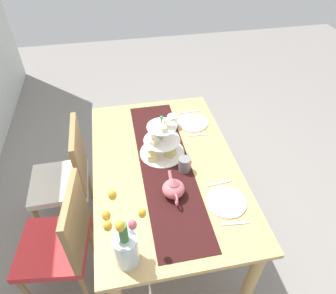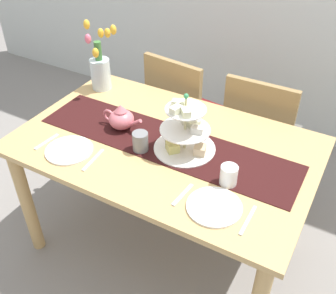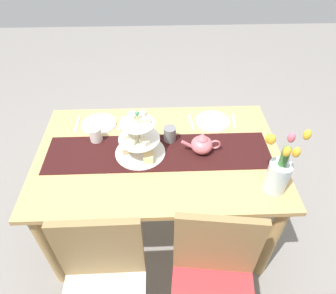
{
  "view_description": "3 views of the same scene",
  "coord_description": "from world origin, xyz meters",
  "px_view_note": "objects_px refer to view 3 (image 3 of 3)",
  "views": [
    {
      "loc": [
        -1.37,
        0.25,
        2.16
      ],
      "look_at": [
        0.08,
        -0.03,
        0.84
      ],
      "focal_mm": 32.49,
      "sensor_mm": 36.0,
      "label": 1
    },
    {
      "loc": [
        0.79,
        -1.37,
        1.95
      ],
      "look_at": [
        0.05,
        -0.06,
        0.8
      ],
      "focal_mm": 42.37,
      "sensor_mm": 36.0,
      "label": 2
    },
    {
      "loc": [
        -0.01,
        1.31,
        2.03
      ],
      "look_at": [
        -0.06,
        0.01,
        0.83
      ],
      "focal_mm": 32.32,
      "sensor_mm": 36.0,
      "label": 3
    }
  ],
  "objects_px": {
    "dining_table": "(159,166)",
    "mug_white_text": "(96,135)",
    "fork_right": "(121,124)",
    "knife_right": "(77,125)",
    "fork_left": "(234,121)",
    "dinner_plate_right": "(99,124)",
    "knife_left": "(191,122)",
    "dinner_plate_left": "(213,121)",
    "tiered_cake_stand": "(140,141)",
    "tulip_vase": "(279,171)",
    "chair_left": "(214,285)",
    "teapot": "(202,144)",
    "chair_right": "(103,289)",
    "mug_grey": "(170,134)"
  },
  "relations": [
    {
      "from": "fork_left",
      "to": "fork_right",
      "type": "relative_size",
      "value": 1.0
    },
    {
      "from": "chair_right",
      "to": "fork_right",
      "type": "distance_m",
      "value": 1.01
    },
    {
      "from": "knife_left",
      "to": "mug_grey",
      "type": "distance_m",
      "value": 0.24
    },
    {
      "from": "dining_table",
      "to": "dinner_plate_left",
      "type": "distance_m",
      "value": 0.48
    },
    {
      "from": "mug_white_text",
      "to": "dining_table",
      "type": "bearing_deg",
      "value": 161.93
    },
    {
      "from": "teapot",
      "to": "dinner_plate_left",
      "type": "xyz_separation_m",
      "value": [
        -0.11,
        -0.29,
        -0.05
      ]
    },
    {
      "from": "knife_left",
      "to": "knife_right",
      "type": "relative_size",
      "value": 1.0
    },
    {
      "from": "chair_left",
      "to": "dining_table",
      "type": "bearing_deg",
      "value": -69.27
    },
    {
      "from": "fork_left",
      "to": "dinner_plate_right",
      "type": "distance_m",
      "value": 0.91
    },
    {
      "from": "dinner_plate_left",
      "to": "mug_white_text",
      "type": "relative_size",
      "value": 2.42
    },
    {
      "from": "chair_right",
      "to": "teapot",
      "type": "xyz_separation_m",
      "value": [
        -0.55,
        -0.69,
        0.33
      ]
    },
    {
      "from": "chair_left",
      "to": "fork_left",
      "type": "bearing_deg",
      "value": -104.6
    },
    {
      "from": "tulip_vase",
      "to": "teapot",
      "type": "bearing_deg",
      "value": -40.47
    },
    {
      "from": "knife_left",
      "to": "mug_white_text",
      "type": "height_order",
      "value": "mug_white_text"
    },
    {
      "from": "knife_right",
      "to": "dining_table",
      "type": "bearing_deg",
      "value": 152.02
    },
    {
      "from": "chair_right",
      "to": "fork_left",
      "type": "xyz_separation_m",
      "value": [
        -0.81,
        -0.97,
        0.27
      ]
    },
    {
      "from": "tiered_cake_stand",
      "to": "fork_left",
      "type": "bearing_deg",
      "value": -155.14
    },
    {
      "from": "dinner_plate_right",
      "to": "mug_white_text",
      "type": "height_order",
      "value": "mug_white_text"
    },
    {
      "from": "dining_table",
      "to": "mug_white_text",
      "type": "height_order",
      "value": "mug_white_text"
    },
    {
      "from": "tiered_cake_stand",
      "to": "mug_grey",
      "type": "relative_size",
      "value": 3.2
    },
    {
      "from": "teapot",
      "to": "mug_white_text",
      "type": "distance_m",
      "value": 0.66
    },
    {
      "from": "dining_table",
      "to": "fork_left",
      "type": "height_order",
      "value": "fork_left"
    },
    {
      "from": "dinner_plate_right",
      "to": "knife_right",
      "type": "height_order",
      "value": "dinner_plate_right"
    },
    {
      "from": "chair_left",
      "to": "dinner_plate_right",
      "type": "xyz_separation_m",
      "value": [
        0.65,
        -0.98,
        0.27
      ]
    },
    {
      "from": "teapot",
      "to": "knife_left",
      "type": "relative_size",
      "value": 1.4
    },
    {
      "from": "tulip_vase",
      "to": "dinner_plate_left",
      "type": "relative_size",
      "value": 1.77
    },
    {
      "from": "knife_left",
      "to": "knife_right",
      "type": "distance_m",
      "value": 0.76
    },
    {
      "from": "tiered_cake_stand",
      "to": "fork_left",
      "type": "distance_m",
      "value": 0.69
    },
    {
      "from": "tiered_cake_stand",
      "to": "tulip_vase",
      "type": "bearing_deg",
      "value": 157.52
    },
    {
      "from": "chair_right",
      "to": "knife_right",
      "type": "height_order",
      "value": "chair_right"
    },
    {
      "from": "chair_left",
      "to": "knife_right",
      "type": "height_order",
      "value": "chair_left"
    },
    {
      "from": "dining_table",
      "to": "dinner_plate_left",
      "type": "xyz_separation_m",
      "value": [
        -0.37,
        -0.29,
        0.12
      ]
    },
    {
      "from": "fork_right",
      "to": "knife_right",
      "type": "xyz_separation_m",
      "value": [
        0.29,
        0.0,
        0.0
      ]
    },
    {
      "from": "fork_right",
      "to": "dinner_plate_right",
      "type": "bearing_deg",
      "value": 0.0
    },
    {
      "from": "chair_right",
      "to": "dining_table",
      "type": "bearing_deg",
      "value": -112.97
    },
    {
      "from": "chair_left",
      "to": "knife_left",
      "type": "xyz_separation_m",
      "value": [
        0.04,
        -0.98,
        0.27
      ]
    },
    {
      "from": "tiered_cake_stand",
      "to": "dinner_plate_right",
      "type": "height_order",
      "value": "tiered_cake_stand"
    },
    {
      "from": "dining_table",
      "to": "knife_right",
      "type": "xyz_separation_m",
      "value": [
        0.54,
        -0.29,
        0.12
      ]
    },
    {
      "from": "tulip_vase",
      "to": "mug_white_text",
      "type": "xyz_separation_m",
      "value": [
        1.0,
        -0.43,
        -0.09
      ]
    },
    {
      "from": "chair_right",
      "to": "knife_right",
      "type": "xyz_separation_m",
      "value": [
        0.25,
        -0.97,
        0.27
      ]
    },
    {
      "from": "teapot",
      "to": "fork_right",
      "type": "relative_size",
      "value": 1.59
    },
    {
      "from": "fork_left",
      "to": "dinner_plate_right",
      "type": "relative_size",
      "value": 0.65
    },
    {
      "from": "dinner_plate_right",
      "to": "knife_right",
      "type": "relative_size",
      "value": 1.35
    },
    {
      "from": "fork_right",
      "to": "mug_white_text",
      "type": "distance_m",
      "value": 0.22
    },
    {
      "from": "teapot",
      "to": "fork_right",
      "type": "bearing_deg",
      "value": -29.39
    },
    {
      "from": "knife_left",
      "to": "mug_grey",
      "type": "relative_size",
      "value": 1.79
    },
    {
      "from": "chair_left",
      "to": "knife_right",
      "type": "relative_size",
      "value": 5.35
    },
    {
      "from": "tulip_vase",
      "to": "mug_white_text",
      "type": "distance_m",
      "value": 1.09
    },
    {
      "from": "chair_right",
      "to": "tiered_cake_stand",
      "type": "xyz_separation_m",
      "value": [
        -0.18,
        -0.69,
        0.36
      ]
    },
    {
      "from": "mug_grey",
      "to": "dining_table",
      "type": "bearing_deg",
      "value": 56.46
    }
  ]
}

